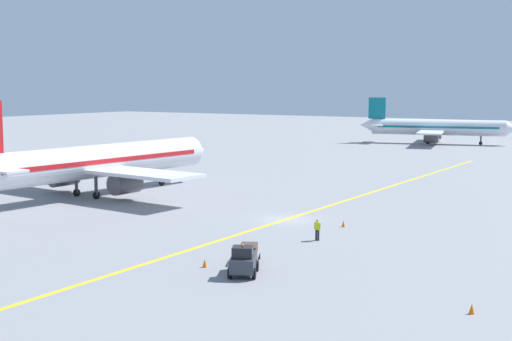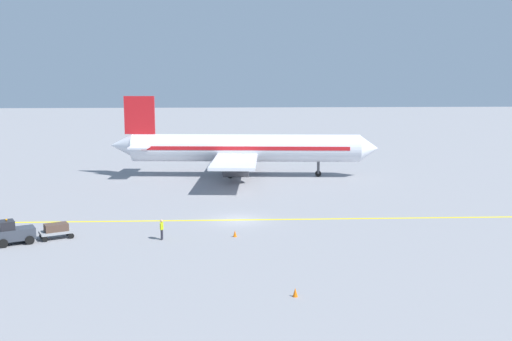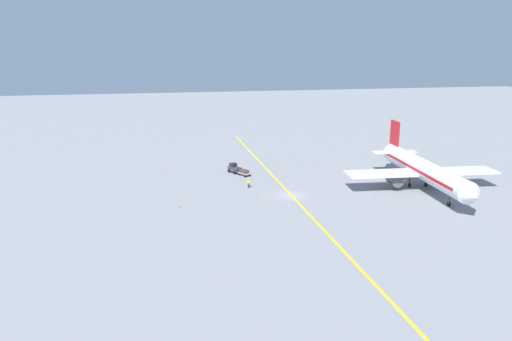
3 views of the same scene
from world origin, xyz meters
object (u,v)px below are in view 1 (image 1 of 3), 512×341
Objects in this scene: baggage_cart_trailing at (249,251)px; traffic_cone_far_edge at (343,224)px; traffic_cone_by_wingtip at (205,263)px; airplane_distant_taxiing at (436,128)px; baggage_tug_dark at (243,261)px; traffic_cone_mid_apron at (472,309)px; ground_crew_worker at (317,229)px; airplane_at_gate at (97,162)px.

baggage_cart_trailing is 14.66m from traffic_cone_far_edge.
traffic_cone_by_wingtip is 1.00× the size of traffic_cone_far_edge.
airplane_distant_taxiing is at bearing 101.20° from baggage_cart_trailing.
baggage_cart_trailing is (-1.48, 2.95, -0.14)m from baggage_tug_dark.
airplane_distant_taxiing is 57.52× the size of traffic_cone_by_wingtip.
baggage_cart_trailing is at bearing 168.97° from traffic_cone_mid_apron.
traffic_cone_mid_apron is 1.00× the size of traffic_cone_by_wingtip.
ground_crew_worker reaches higher than baggage_cart_trailing.
ground_crew_worker is 6.02m from traffic_cone_far_edge.
baggage_tug_dark is (31.45, -19.21, -2.81)m from airplane_at_gate.
airplane_distant_taxiing reaches higher than baggage_cart_trailing.
baggage_cart_trailing is 3.23m from traffic_cone_by_wingtip.
ground_crew_worker is 3.05× the size of traffic_cone_by_wingtip.
traffic_cone_far_edge is at bearing -76.88° from airplane_distant_taxiing.
traffic_cone_far_edge is (30.26, -1.62, -3.43)m from airplane_at_gate.
baggage_cart_trailing reaches higher than traffic_cone_by_wingtip.
airplane_at_gate is 21.16× the size of ground_crew_worker.
baggage_tug_dark is 11.64m from ground_crew_worker.
airplane_distant_taxiing reaches higher than traffic_cone_far_edge.
traffic_cone_mid_apron is (45.92, -19.37, -3.43)m from airplane_at_gate.
airplane_distant_taxiing is 98.96m from ground_crew_worker.
airplane_at_gate is 10.60× the size of baggage_tug_dark.
airplane_at_gate is 12.04× the size of baggage_cart_trailing.
traffic_cone_by_wingtip is (19.08, -107.88, -3.06)m from airplane_distant_taxiing.
traffic_cone_mid_apron is (14.47, -0.16, -0.63)m from baggage_tug_dark.
traffic_cone_far_edge is (2.04, 17.31, 0.00)m from traffic_cone_by_wingtip.
traffic_cone_by_wingtip is (-3.24, 0.28, -0.63)m from baggage_tug_dark.
traffic_cone_far_edge is (-1.19, 17.59, -0.63)m from baggage_tug_dark.
ground_crew_worker is at bearing -84.82° from traffic_cone_far_edge.
ground_crew_worker is at bearing 77.19° from traffic_cone_by_wingtip.
ground_crew_worker is 3.05× the size of traffic_cone_mid_apron.
traffic_cone_by_wingtip is at bearing 175.12° from baggage_tug_dark.
baggage_cart_trailing is at bearing -28.49° from airplane_at_gate.
traffic_cone_by_wingtip is at bearing -123.27° from baggage_cart_trailing.
airplane_distant_taxiing is 93.05m from traffic_cone_far_edge.
ground_crew_worker reaches higher than traffic_cone_by_wingtip.
traffic_cone_by_wingtip is (-1.75, -2.67, -0.49)m from baggage_cart_trailing.
baggage_tug_dark is 3.30m from baggage_cart_trailing.
traffic_cone_mid_apron and traffic_cone_by_wingtip have the same top height.
traffic_cone_far_edge is at bearing 83.28° from traffic_cone_by_wingtip.
ground_crew_worker is at bearing -77.36° from airplane_distant_taxiing.
ground_crew_worker is (30.80, -7.59, -2.80)m from airplane_at_gate.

